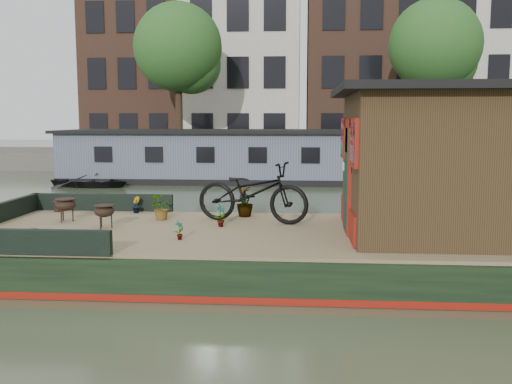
# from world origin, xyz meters

# --- Properties ---
(ground) EXTENTS (120.00, 120.00, 0.00)m
(ground) POSITION_xyz_m (0.00, 0.00, 0.00)
(ground) COLOR #313C26
(ground) RESTS_ON ground
(houseboat_hull) EXTENTS (14.01, 4.02, 0.60)m
(houseboat_hull) POSITION_xyz_m (-1.33, 0.00, 0.27)
(houseboat_hull) COLOR black
(houseboat_hull) RESTS_ON ground
(houseboat_deck) EXTENTS (11.80, 3.80, 0.05)m
(houseboat_deck) POSITION_xyz_m (0.00, 0.00, 0.62)
(houseboat_deck) COLOR olive
(houseboat_deck) RESTS_ON houseboat_hull
(bow_bulwark) EXTENTS (3.00, 4.00, 0.35)m
(bow_bulwark) POSITION_xyz_m (-5.07, 0.00, 0.82)
(bow_bulwark) COLOR black
(bow_bulwark) RESTS_ON houseboat_deck
(cabin) EXTENTS (4.00, 3.50, 2.42)m
(cabin) POSITION_xyz_m (2.19, 0.00, 1.88)
(cabin) COLOR black
(cabin) RESTS_ON houseboat_deck
(bicycle) EXTENTS (2.25, 1.26, 1.12)m
(bicycle) POSITION_xyz_m (-1.25, 0.83, 1.21)
(bicycle) COLOR black
(bicycle) RESTS_ON houseboat_deck
(potted_plant_a) EXTENTS (0.25, 0.24, 0.40)m
(potted_plant_a) POSITION_xyz_m (-1.78, 0.32, 0.85)
(potted_plant_a) COLOR maroon
(potted_plant_a) RESTS_ON houseboat_deck
(potted_plant_b) EXTENTS (0.22, 0.23, 0.34)m
(potted_plant_b) POSITION_xyz_m (-3.70, 1.67, 0.82)
(potted_plant_b) COLOR brown
(potted_plant_b) RESTS_ON houseboat_deck
(potted_plant_c) EXTENTS (0.44, 0.39, 0.47)m
(potted_plant_c) POSITION_xyz_m (-3.02, 0.93, 0.88)
(potted_plant_c) COLOR #A53A2F
(potted_plant_c) RESTS_ON houseboat_deck
(potted_plant_d) EXTENTS (0.36, 0.36, 0.59)m
(potted_plant_d) POSITION_xyz_m (-1.45, 1.43, 0.95)
(potted_plant_d) COLOR maroon
(potted_plant_d) RESTS_ON houseboat_deck
(potted_plant_e) EXTENTS (0.18, 0.19, 0.30)m
(potted_plant_e) POSITION_xyz_m (-2.27, -0.82, 0.80)
(potted_plant_e) COLOR brown
(potted_plant_e) RESTS_ON houseboat_deck
(brazier_front) EXTENTS (0.42, 0.42, 0.43)m
(brazier_front) POSITION_xyz_m (-4.72, 0.61, 0.87)
(brazier_front) COLOR black
(brazier_front) RESTS_ON houseboat_deck
(brazier_rear) EXTENTS (0.45, 0.45, 0.41)m
(brazier_rear) POSITION_xyz_m (-3.78, 0.02, 0.86)
(brazier_rear) COLOR black
(brazier_rear) RESTS_ON houseboat_deck
(bollard_port) EXTENTS (0.20, 0.20, 0.23)m
(bollard_port) POSITION_xyz_m (-5.36, 1.70, 0.76)
(bollard_port) COLOR black
(bollard_port) RESTS_ON houseboat_deck
(bollard_stbd) EXTENTS (0.21, 0.21, 0.24)m
(bollard_stbd) POSITION_xyz_m (-4.41, -1.35, 0.77)
(bollard_stbd) COLOR black
(bollard_stbd) RESTS_ON houseboat_deck
(dinghy) EXTENTS (3.45, 2.78, 0.63)m
(dinghy) POSITION_xyz_m (-8.33, 11.50, 0.32)
(dinghy) COLOR black
(dinghy) RESTS_ON ground
(far_houseboat) EXTENTS (20.40, 4.40, 2.11)m
(far_houseboat) POSITION_xyz_m (0.00, 14.00, 0.97)
(far_houseboat) COLOR #545A70
(far_houseboat) RESTS_ON ground
(quay) EXTENTS (60.00, 6.00, 0.90)m
(quay) POSITION_xyz_m (0.00, 20.50, 0.45)
(quay) COLOR #47443F
(quay) RESTS_ON ground
(townhouse_row) EXTENTS (27.25, 8.00, 16.50)m
(townhouse_row) POSITION_xyz_m (0.15, 27.50, 7.90)
(townhouse_row) COLOR brown
(townhouse_row) RESTS_ON ground
(tree_left) EXTENTS (4.40, 4.40, 7.40)m
(tree_left) POSITION_xyz_m (-6.36, 19.07, 5.89)
(tree_left) COLOR #332316
(tree_left) RESTS_ON quay
(tree_right) EXTENTS (4.40, 4.40, 7.40)m
(tree_right) POSITION_xyz_m (6.14, 19.07, 5.89)
(tree_right) COLOR #332316
(tree_right) RESTS_ON quay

